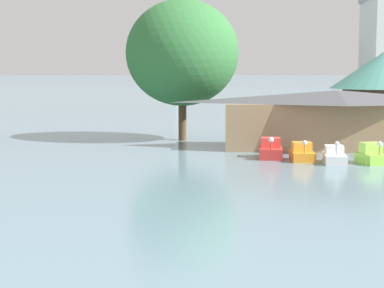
% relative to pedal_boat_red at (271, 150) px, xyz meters
% --- Properties ---
extents(pedal_boat_red, '(1.79, 2.93, 1.68)m').
position_rel_pedal_boat_red_xyz_m(pedal_boat_red, '(0.00, 0.00, 0.00)').
color(pedal_boat_red, red).
rests_on(pedal_boat_red, ground).
extents(pedal_boat_orange, '(1.70, 2.53, 1.58)m').
position_rel_pedal_boat_red_xyz_m(pedal_boat_orange, '(2.17, -1.25, -0.07)').
color(pedal_boat_orange, orange).
rests_on(pedal_boat_orange, ground).
extents(pedal_boat_white, '(1.59, 2.90, 1.67)m').
position_rel_pedal_boat_red_xyz_m(pedal_boat_white, '(4.28, -2.36, -0.10)').
color(pedal_boat_white, white).
rests_on(pedal_boat_white, ground).
extents(pedal_boat_lime, '(2.17, 2.59, 1.66)m').
position_rel_pedal_boat_red_xyz_m(pedal_boat_lime, '(6.86, -2.33, -0.02)').
color(pedal_boat_lime, '#8CCC3F').
rests_on(pedal_boat_lime, ground).
extents(boathouse, '(19.66, 6.86, 4.81)m').
position_rel_pedal_boat_red_xyz_m(boathouse, '(5.72, 6.04, 1.91)').
color(boathouse, '#9E7F5B').
rests_on(boathouse, ground).
extents(shoreline_tree_mid, '(10.32, 10.32, 12.86)m').
position_rel_pedal_boat_red_xyz_m(shoreline_tree_mid, '(-7.48, 11.33, 7.42)').
color(shoreline_tree_mid, brown).
rests_on(shoreline_tree_mid, ground).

